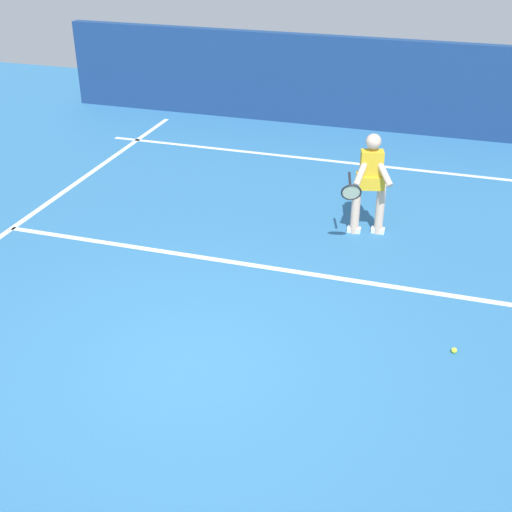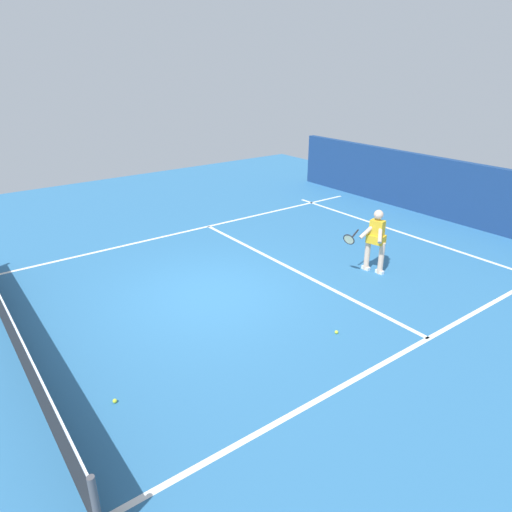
# 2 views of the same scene
# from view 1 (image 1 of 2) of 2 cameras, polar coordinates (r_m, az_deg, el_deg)

# --- Properties ---
(ground_plane) EXTENTS (23.78, 23.78, 0.00)m
(ground_plane) POSITION_cam_1_polar(r_m,az_deg,el_deg) (7.56, -5.61, -9.09)
(ground_plane) COLOR teal
(court_back_wall) EXTENTS (12.77, 0.24, 1.90)m
(court_back_wall) POSITION_cam_1_polar(r_m,az_deg,el_deg) (14.97, 7.55, 14.25)
(court_back_wall) COLOR navy
(court_back_wall) RESTS_ON ground
(baseline_marking) EXTENTS (8.77, 0.10, 0.01)m
(baseline_marking) POSITION_cam_1_polar(r_m,az_deg,el_deg) (13.18, 5.50, 8.06)
(baseline_marking) COLOR white
(baseline_marking) RESTS_ON ground
(service_line_marking) EXTENTS (7.77, 0.10, 0.01)m
(service_line_marking) POSITION_cam_1_polar(r_m,az_deg,el_deg) (9.37, -0.22, -0.78)
(service_line_marking) COLOR white
(service_line_marking) RESTS_ON ground
(tennis_player) EXTENTS (0.67, 1.06, 1.55)m
(tennis_player) POSITION_cam_1_polar(r_m,az_deg,el_deg) (10.04, 9.55, 6.23)
(tennis_player) COLOR beige
(tennis_player) RESTS_ON ground
(tennis_ball_mid) EXTENTS (0.07, 0.07, 0.07)m
(tennis_ball_mid) POSITION_cam_1_polar(r_m,az_deg,el_deg) (7.99, 16.33, -7.62)
(tennis_ball_mid) COLOR #D1E533
(tennis_ball_mid) RESTS_ON ground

